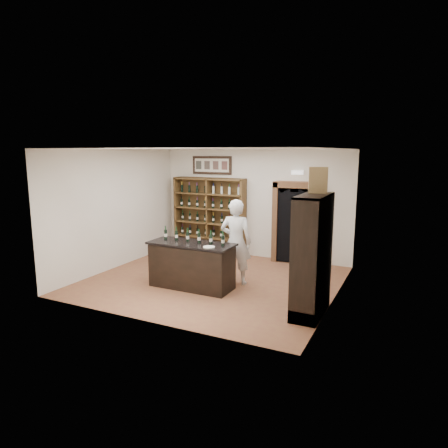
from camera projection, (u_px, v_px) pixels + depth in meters
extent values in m
plane|color=brown|center=(213.00, 281.00, 9.23)|extent=(5.50, 5.50, 0.00)
plane|color=white|center=(212.00, 149.00, 8.69)|extent=(5.50, 5.50, 0.00)
cube|color=silver|center=(254.00, 204.00, 11.17)|extent=(5.50, 0.04, 3.00)
cube|color=silver|center=(117.00, 209.00, 10.14)|extent=(0.04, 5.00, 3.00)
cube|color=silver|center=(337.00, 227.00, 7.77)|extent=(0.04, 5.00, 3.00)
cube|color=brown|center=(212.00, 215.00, 11.78)|extent=(2.20, 0.02, 2.20)
cube|color=brown|center=(178.00, 213.00, 12.08)|extent=(0.06, 0.38, 2.20)
cube|color=brown|center=(243.00, 218.00, 11.16)|extent=(0.06, 0.38, 2.20)
cube|color=brown|center=(209.00, 216.00, 11.62)|extent=(0.04, 0.38, 2.20)
cube|color=brown|center=(210.00, 251.00, 11.81)|extent=(2.18, 0.38, 0.04)
cube|color=brown|center=(209.00, 237.00, 11.73)|extent=(2.18, 0.38, 0.04)
cube|color=brown|center=(209.00, 223.00, 11.65)|extent=(2.18, 0.38, 0.03)
cube|color=brown|center=(209.00, 208.00, 11.58)|extent=(2.18, 0.38, 0.04)
cube|color=brown|center=(209.00, 194.00, 11.50)|extent=(2.18, 0.38, 0.04)
cube|color=brown|center=(209.00, 179.00, 11.43)|extent=(2.18, 0.38, 0.04)
cube|color=black|center=(212.00, 165.00, 11.52)|extent=(1.25, 0.04, 0.52)
cube|color=black|center=(295.00, 224.00, 10.57)|extent=(0.97, 0.29, 2.05)
cube|color=#AD6E43|center=(276.00, 222.00, 10.77)|extent=(0.14, 0.35, 2.15)
cube|color=#AD6E43|center=(314.00, 225.00, 10.32)|extent=(0.14, 0.35, 2.15)
cube|color=#AD6E43|center=(296.00, 185.00, 10.36)|extent=(1.15, 0.35, 0.16)
cube|color=white|center=(298.00, 173.00, 10.40)|extent=(0.30, 0.10, 0.10)
cube|color=black|center=(192.00, 266.00, 8.70)|extent=(1.80, 0.70, 0.94)
cube|color=black|center=(191.00, 244.00, 8.61)|extent=(1.88, 0.78, 0.04)
cylinder|color=black|center=(166.00, 234.00, 8.97)|extent=(0.07, 0.07, 0.21)
cylinder|color=beige|center=(166.00, 235.00, 8.97)|extent=(0.07, 0.07, 0.07)
cylinder|color=#184925|center=(165.00, 228.00, 8.94)|extent=(0.03, 0.03, 0.09)
cylinder|color=black|center=(176.00, 236.00, 8.85)|extent=(0.07, 0.07, 0.21)
cylinder|color=beige|center=(176.00, 236.00, 8.85)|extent=(0.07, 0.07, 0.07)
cylinder|color=#184925|center=(176.00, 229.00, 8.82)|extent=(0.03, 0.03, 0.09)
cylinder|color=black|center=(188.00, 237.00, 8.72)|extent=(0.07, 0.07, 0.21)
cylinder|color=beige|center=(188.00, 237.00, 8.72)|extent=(0.07, 0.07, 0.07)
cylinder|color=#184925|center=(187.00, 230.00, 8.69)|extent=(0.03, 0.03, 0.09)
cylinder|color=black|center=(199.00, 238.00, 8.60)|extent=(0.07, 0.07, 0.21)
cylinder|color=beige|center=(199.00, 239.00, 8.60)|extent=(0.07, 0.07, 0.07)
cylinder|color=#184925|center=(199.00, 231.00, 8.57)|extent=(0.03, 0.03, 0.09)
cylinder|color=black|center=(211.00, 239.00, 8.47)|extent=(0.07, 0.07, 0.21)
cylinder|color=beige|center=(211.00, 240.00, 8.48)|extent=(0.07, 0.07, 0.07)
cylinder|color=#184925|center=(211.00, 232.00, 8.45)|extent=(0.03, 0.03, 0.09)
cylinder|color=black|center=(223.00, 241.00, 8.35)|extent=(0.07, 0.07, 0.21)
cylinder|color=beige|center=(223.00, 241.00, 8.35)|extent=(0.07, 0.07, 0.07)
cylinder|color=#184925|center=(223.00, 234.00, 8.32)|extent=(0.03, 0.03, 0.09)
cube|color=black|center=(325.00, 257.00, 7.06)|extent=(0.02, 1.20, 2.20)
cube|color=black|center=(304.00, 264.00, 6.65)|extent=(0.48, 0.04, 2.20)
cube|color=black|center=(319.00, 249.00, 7.68)|extent=(0.48, 0.04, 2.20)
cube|color=black|center=(314.00, 196.00, 6.97)|extent=(0.48, 1.20, 0.04)
cube|color=black|center=(310.00, 307.00, 7.34)|extent=(0.48, 1.20, 0.24)
cube|color=black|center=(310.00, 295.00, 7.30)|extent=(0.48, 1.16, 0.03)
cube|color=black|center=(312.00, 266.00, 7.20)|extent=(0.48, 1.16, 0.03)
cube|color=black|center=(313.00, 237.00, 7.10)|extent=(0.48, 1.16, 0.03)
imported|color=silver|center=(236.00, 242.00, 8.87)|extent=(0.77, 0.57, 1.92)
cylinder|color=beige|center=(209.00, 247.00, 8.18)|extent=(0.24, 0.24, 0.02)
cube|color=tan|center=(318.00, 180.00, 7.17)|extent=(0.36, 0.22, 0.47)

